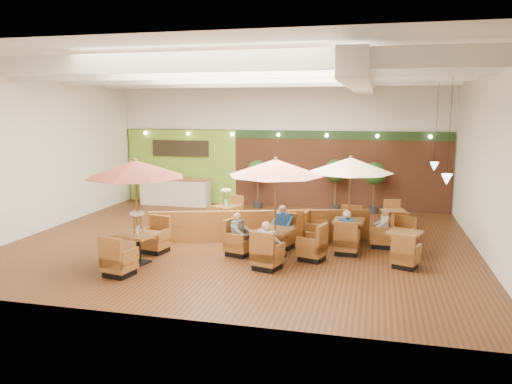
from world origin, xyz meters
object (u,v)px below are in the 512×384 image
(topiary_1, at_px, (336,173))
(diner_0, at_px, (267,241))
(topiary_0, at_px, (258,172))
(diner_1, at_px, (282,223))
(table_2, at_px, (350,185))
(table_5, at_px, (394,221))
(diner_4, at_px, (383,223))
(service_counter, at_px, (175,192))
(booth_divider, at_px, (260,226))
(diner_2, at_px, (239,230))
(topiary_2, at_px, (375,175))
(table_4, at_px, (404,245))
(table_3, at_px, (226,211))
(diner_3, at_px, (347,228))
(table_1, at_px, (275,190))
(table_0, at_px, (136,184))

(topiary_1, distance_m, diner_0, 7.96)
(topiary_0, bearing_deg, diner_1, -69.88)
(table_2, bearing_deg, table_5, 60.22)
(table_5, distance_m, diner_4, 2.19)
(service_counter, distance_m, booth_divider, 6.93)
(diner_2, bearing_deg, topiary_0, -158.21)
(topiary_2, bearing_deg, service_counter, -178.63)
(service_counter, height_order, table_4, service_counter)
(table_2, height_order, table_3, table_2)
(diner_3, bearing_deg, booth_divider, 170.56)
(topiary_1, bearing_deg, table_1, -99.17)
(diner_3, distance_m, diner_4, 1.42)
(diner_1, xyz_separation_m, diner_2, (-1.04, -1.04, -0.02))
(table_1, bearing_deg, diner_0, -74.30)
(booth_divider, height_order, diner_0, diner_0)
(topiary_1, bearing_deg, diner_1, -100.78)
(table_0, distance_m, topiary_2, 10.21)
(booth_divider, height_order, table_4, booth_divider)
(diner_4, bearing_deg, table_3, 67.72)
(diner_2, bearing_deg, diner_0, 57.81)
(topiary_1, height_order, topiary_2, topiary_1)
(table_4, bearing_deg, booth_divider, -169.84)
(topiary_2, bearing_deg, table_4, -81.54)
(booth_divider, relative_size, table_0, 2.41)
(table_2, height_order, diner_3, table_2)
(table_3, bearing_deg, service_counter, 159.17)
(topiary_0, bearing_deg, diner_0, -74.92)
(table_5, relative_size, topiary_1, 1.18)
(table_0, relative_size, table_5, 1.16)
(service_counter, height_order, table_0, table_0)
(table_2, distance_m, diner_3, 1.48)
(table_3, xyz_separation_m, topiary_0, (0.38, 3.29, 1.01))
(table_0, height_order, table_1, table_0)
(table_2, bearing_deg, diner_2, -144.65)
(diner_2, bearing_deg, topiary_1, 175.39)
(service_counter, height_order, booth_divider, service_counter)
(topiary_0, height_order, topiary_2, topiary_2)
(topiary_0, bearing_deg, table_4, -46.57)
(booth_divider, relative_size, table_3, 2.75)
(table_5, distance_m, diner_0, 5.99)
(table_1, xyz_separation_m, diner_4, (2.93, 1.81, -1.18))
(service_counter, bearing_deg, diner_3, -37.16)
(diner_4, bearing_deg, diner_3, 130.20)
(booth_divider, height_order, diner_4, diner_4)
(topiary_0, bearing_deg, topiary_2, 0.00)
(diner_2, relative_size, diner_3, 0.93)
(topiary_0, xyz_separation_m, diner_0, (2.11, -7.85, -0.73))
(table_5, bearing_deg, diner_3, -126.73)
(table_5, bearing_deg, booth_divider, -164.34)
(topiary_0, relative_size, topiary_1, 0.95)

